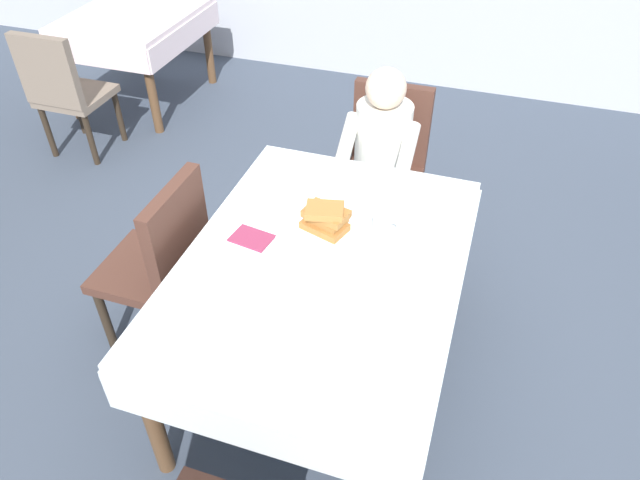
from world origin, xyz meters
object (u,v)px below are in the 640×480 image
knife_right_of_plate (364,242)px  syrup_pitcher (277,186)px  spoon_near_edge (295,285)px  background_chair_empty (63,88)px  chair_diner (385,157)px  plate_breakfast (323,229)px  cup_coffee (382,224)px  background_table_far (135,27)px  breakfast_stack (325,218)px  chair_left_side (164,257)px  fork_left_of_plate (280,224)px  dining_table_main (322,274)px  diner_person (381,149)px

knife_right_of_plate → syrup_pitcher: bearing=63.7°
spoon_near_edge → background_chair_empty: background_chair_empty is taller
chair_diner → plate_breakfast: size_ratio=3.32×
cup_coffee → background_table_far: bearing=140.8°
breakfast_stack → background_table_far: breakfast_stack is taller
spoon_near_edge → chair_left_side: bearing=168.1°
fork_left_of_plate → background_table_far: fork_left_of_plate is taller
cup_coffee → knife_right_of_plate: bearing=-121.0°
breakfast_stack → cup_coffee: (0.23, 0.07, -0.03)m
dining_table_main → cup_coffee: (0.19, 0.24, 0.13)m
chair_diner → knife_right_of_plate: size_ratio=4.65×
cup_coffee → fork_left_of_plate: (-0.43, -0.09, -0.04)m
dining_table_main → plate_breakfast: (-0.05, 0.17, 0.10)m
chair_diner → background_table_far: size_ratio=0.83×
chair_left_side → breakfast_stack: chair_left_side is taller
fork_left_of_plate → syrup_pitcher: bearing=18.3°
spoon_near_edge → fork_left_of_plate: bearing=122.3°
chair_diner → knife_right_of_plate: (0.14, -1.02, 0.21)m
chair_left_side → background_table_far: bearing=34.1°
chair_left_side → syrup_pitcher: chair_left_side is taller
plate_breakfast → cup_coffee: bearing=15.8°
dining_table_main → knife_right_of_plate: size_ratio=7.62×
dining_table_main → syrup_pitcher: (-0.34, 0.37, 0.13)m
dining_table_main → chair_left_side: 0.78m
spoon_near_edge → background_table_far: spoon_near_edge is taller
fork_left_of_plate → spoon_near_edge: bearing=-156.0°
background_table_far → cup_coffee: bearing=-39.2°
chair_left_side → spoon_near_edge: (0.72, -0.18, 0.21)m
breakfast_stack → spoon_near_edge: (-0.01, -0.35, -0.07)m
breakfast_stack → background_table_far: bearing=137.1°
breakfast_stack → fork_left_of_plate: bearing=-174.3°
breakfast_stack → cup_coffee: size_ratio=1.90×
breakfast_stack → fork_left_of_plate: 0.21m
knife_right_of_plate → spoon_near_edge: (-0.19, -0.33, 0.00)m
cup_coffee → background_table_far: 3.24m
plate_breakfast → cup_coffee: (0.24, 0.07, 0.03)m
knife_right_of_plate → plate_breakfast: bearing=82.2°
cup_coffee → spoon_near_edge: (-0.24, -0.42, -0.04)m
syrup_pitcher → knife_right_of_plate: syrup_pitcher is taller
cup_coffee → background_chair_empty: (-2.51, 1.10, -0.25)m
chair_diner → syrup_pitcher: size_ratio=11.63×
diner_person → fork_left_of_plate: size_ratio=6.22×
breakfast_stack → fork_left_of_plate: size_ratio=1.19×
breakfast_stack → cup_coffee: bearing=16.5°
breakfast_stack → background_table_far: (-2.28, 2.12, -0.19)m
chair_diner → background_chair_empty: size_ratio=1.00×
chair_left_side → dining_table_main: bearing=-90.0°
spoon_near_edge → diner_person: bearing=89.7°
background_table_far → spoon_near_edge: bearing=-47.5°
breakfast_stack → spoon_near_edge: size_ratio=1.43×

